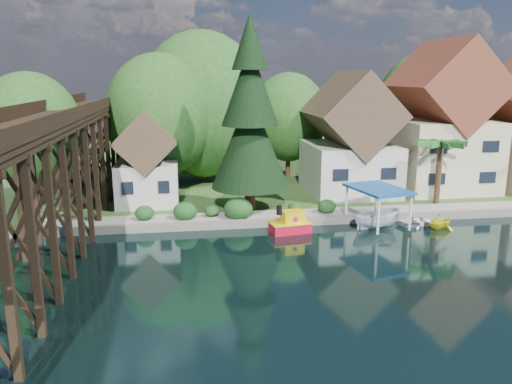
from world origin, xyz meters
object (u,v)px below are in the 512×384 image
conifer (250,119)px  boat_canopy (377,211)px  trestle_bridge (55,168)px  house_left (350,142)px  tugboat (291,224)px  shed (147,165)px  house_center (442,126)px  palm_tree (441,145)px  boat_white_a (420,220)px  boat_yellow (441,220)px

conifer → boat_canopy: conifer is taller
boat_canopy → trestle_bridge: bearing=-176.4°
house_left → tugboat: house_left is taller
tugboat → boat_canopy: size_ratio=0.58×
tugboat → shed: bearing=142.5°
house_center → palm_tree: (-2.97, -5.56, -0.99)m
boat_white_a → tugboat: bearing=81.7°
boat_white_a → boat_canopy: bearing=85.6°
conifer → boat_white_a: bearing=-19.2°
palm_tree → boat_white_a: palm_tree is taller
trestle_bridge → boat_canopy: bearing=3.6°
conifer → boat_canopy: 11.91m
boat_yellow → house_center: bearing=-47.6°
trestle_bridge → shed: 10.69m
tugboat → house_center: bearing=31.3°
house_center → conifer: bearing=-164.5°
house_left → boat_white_a: house_left is taller
house_center → conifer: size_ratio=0.92×
shed → tugboat: bearing=-37.5°
house_left → conifer: conifer is taller
boat_canopy → palm_tree: bearing=32.1°
conifer → palm_tree: 15.99m
shed → boat_canopy: bearing=-25.1°
shed → conifer: (8.22, -3.19, 3.96)m
conifer → boat_yellow: bearing=-21.9°
tugboat → boat_canopy: (6.51, 0.08, 0.69)m
house_center → boat_yellow: 13.19m
trestle_bridge → conifer: conifer is taller
palm_tree → house_center: bearing=61.9°
house_left → trestle_bridge: bearing=-154.8°
boat_white_a → boat_canopy: (-3.68, -0.44, 0.95)m
shed → tugboat: 13.60m
trestle_bridge → palm_tree: (29.03, 5.77, 0.08)m
trestle_bridge → palm_tree: 29.60m
conifer → boat_yellow: (13.49, -5.42, -7.15)m
tugboat → boat_white_a: tugboat is taller
house_center → tugboat: house_center is taller
palm_tree → boat_yellow: 7.34m
shed → conifer: bearing=-21.2°
shed → boat_canopy: shed is taller
house_left → palm_tree: size_ratio=1.95×
house_left → boat_white_a: size_ratio=3.13×
trestle_bridge → boat_yellow: trestle_bridge is taller
palm_tree → boat_canopy: 9.26m
trestle_bridge → house_center: (32.00, 11.33, 1.07)m
boat_canopy → boat_yellow: boat_canopy is taller
house_left → boat_white_a: bearing=-73.5°
trestle_bridge → house_left: (23.00, 10.83, -0.21)m
trestle_bridge → boat_yellow: bearing=1.5°
trestle_bridge → conifer: bearing=24.9°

